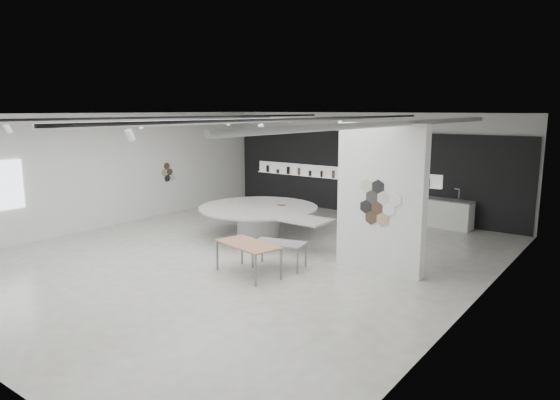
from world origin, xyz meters
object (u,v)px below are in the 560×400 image
Objects in this scene: partition_column at (381,199)px; sample_table_stone at (279,244)px; kitchen_counter at (447,214)px; sample_table_wood at (248,246)px; display_island at (260,217)px.

sample_table_stone is at bearing -148.62° from partition_column.
partition_column is 2.09× the size of kitchen_counter.
partition_column is 2.01× the size of sample_table_wood.
kitchen_counter is at bearing 49.89° from display_island.
sample_table_stone is (-2.10, -1.28, -1.20)m from partition_column.
partition_column is 3.39m from sample_table_wood.
display_island is at bearing -129.12° from kitchen_counter.
display_island reaches higher than sample_table_stone.
sample_table_wood is (-2.37, -2.17, -1.08)m from partition_column.
display_island is at bearing 168.99° from partition_column.
partition_column reaches higher than display_island.
display_island is (-4.46, 0.87, -1.19)m from partition_column.
sample_table_stone is at bearing -102.34° from kitchen_counter.
kitchen_counter is at bearing 74.24° from sample_table_stone.
sample_table_wood is at bearing -106.76° from sample_table_stone.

